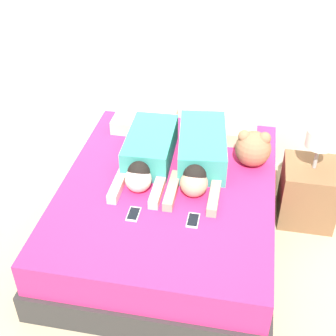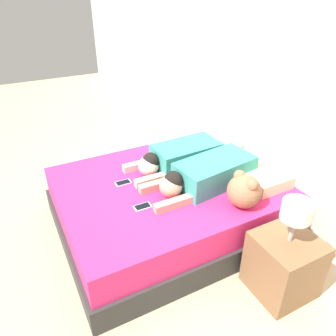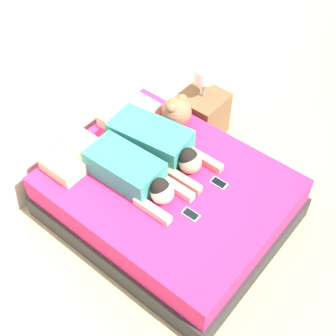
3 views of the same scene
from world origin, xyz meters
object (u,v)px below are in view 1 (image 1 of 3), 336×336
object	(u,v)px
pillow_head_left	(145,121)
nightstand	(309,189)
pillow_head_right	(225,129)
person_right	(201,154)
bed	(168,210)
cell_phone_right	(193,220)
cell_phone_left	(134,214)
person_left	(148,153)
plush_toy	(253,148)

from	to	relation	value
pillow_head_left	nightstand	xyz separation A→B (m)	(1.44, -0.34, -0.28)
pillow_head_right	person_right	size ratio (longest dim) A/B	0.50
bed	cell_phone_right	size ratio (longest dim) A/B	13.90
nightstand	cell_phone_right	bearing A→B (deg)	-136.91
pillow_head_left	cell_phone_left	bearing A→B (deg)	-80.82
bed	pillow_head_left	size ratio (longest dim) A/B	3.82
pillow_head_left	nightstand	distance (m)	1.51
pillow_head_right	nightstand	xyz separation A→B (m)	(0.73, -0.34, -0.28)
person_left	nightstand	distance (m)	1.34
person_left	cell_phone_right	bearing A→B (deg)	-52.62
pillow_head_left	pillow_head_right	bearing A→B (deg)	0.00
bed	cell_phone_left	size ratio (longest dim) A/B	13.90
pillow_head_left	nightstand	bearing A→B (deg)	-13.16
bed	person_left	world-z (taller)	person_left
pillow_head_right	cell_phone_right	size ratio (longest dim) A/B	3.64
pillow_head_left	plush_toy	bearing A→B (deg)	-21.79
cell_phone_left	nightstand	xyz separation A→B (m)	(1.26, 0.80, -0.23)
bed	cell_phone_left	distance (m)	0.49
bed	person_right	xyz separation A→B (m)	(0.20, 0.27, 0.37)
cell_phone_left	plush_toy	bearing A→B (deg)	44.72
bed	plush_toy	bearing A→B (deg)	32.75
person_right	pillow_head_right	bearing A→B (deg)	72.99
pillow_head_right	person_left	xyz separation A→B (m)	(-0.55, -0.55, 0.05)
cell_phone_left	nightstand	size ratio (longest dim) A/B	0.17
bed	pillow_head_left	world-z (taller)	pillow_head_left
person_right	nightstand	distance (m)	0.96
bed	nightstand	distance (m)	1.17
bed	cell_phone_left	bearing A→B (deg)	-114.35
person_left	plush_toy	size ratio (longest dim) A/B	3.22
person_right	cell_phone_left	distance (m)	0.76
person_right	plush_toy	bearing A→B (deg)	15.71
bed	person_right	size ratio (longest dim) A/B	1.91
plush_toy	nightstand	xyz separation A→B (m)	(0.49, 0.04, -0.37)
bed	cell_phone_right	xyz separation A→B (m)	(0.24, -0.36, 0.27)
person_right	cell_phone_left	world-z (taller)	person_right
pillow_head_left	cell_phone_right	size ratio (longest dim) A/B	3.64
cell_phone_left	cell_phone_right	bearing A→B (deg)	1.96
pillow_head_right	cell_phone_left	distance (m)	1.26
pillow_head_right	cell_phone_right	bearing A→B (deg)	-95.72
nightstand	person_right	bearing A→B (deg)	-170.07
bed	nightstand	bearing A→B (deg)	21.52
pillow_head_left	pillow_head_right	world-z (taller)	same
pillow_head_right	nightstand	distance (m)	0.85
pillow_head_left	person_right	xyz separation A→B (m)	(0.56, -0.49, 0.06)
cell_phone_left	nightstand	world-z (taller)	nightstand
pillow_head_left	plush_toy	distance (m)	1.03
plush_toy	pillow_head_left	bearing A→B (deg)	158.21
cell_phone_left	cell_phone_right	world-z (taller)	same
pillow_head_right	cell_phone_right	xyz separation A→B (m)	(-0.11, -1.13, -0.05)
pillow_head_left	cell_phone_left	distance (m)	1.16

